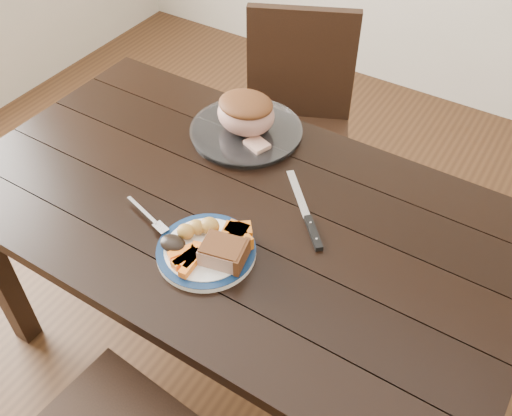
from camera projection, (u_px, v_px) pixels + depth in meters
The scene contains 15 objects.
ground at pixel (241, 350), 2.11m from camera, with size 4.00×4.00×0.00m, color #472B16.
dining_table at pixel (236, 229), 1.65m from camera, with size 1.61×0.91×0.75m.
chair_far at pixel (297, 119), 2.26m from camera, with size 0.56×0.57×0.93m.
dinner_plate at pixel (206, 251), 1.46m from camera, with size 0.26×0.26×0.02m, color white.
plate_rim at pixel (206, 249), 1.45m from camera, with size 0.26×0.26×0.02m, color #0E2448.
serving_platter at pixel (246, 132), 1.81m from camera, with size 0.35×0.35×0.02m, color white.
pork_slice at pixel (223, 252), 1.41m from camera, with size 0.11×0.08×0.05m, color tan.
roasted_potatoes at pixel (199, 228), 1.47m from camera, with size 0.09×0.09×0.04m.
carrot_batons at pixel (188, 259), 1.41m from camera, with size 0.08×0.11×0.02m.
pumpkin_wedges at pixel (238, 235), 1.45m from camera, with size 0.09×0.09×0.04m.
dark_mushroom at pixel (173, 244), 1.44m from camera, with size 0.07×0.05×0.03m, color black.
fork at pixel (149, 217), 1.53m from camera, with size 0.18×0.07×0.00m.
roast_joint at pixel (246, 114), 1.76m from camera, with size 0.19×0.16×0.12m, color tan.
cut_slice at pixel (257, 145), 1.74m from camera, with size 0.07×0.06×0.02m, color tan.
carving_knife at pixel (309, 222), 1.53m from camera, with size 0.23×0.25×0.01m.
Camera 1 is at (0.65, -0.93, 1.86)m, focal length 40.00 mm.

